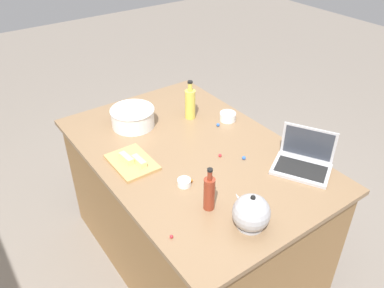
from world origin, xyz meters
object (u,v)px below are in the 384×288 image
Objects in this scene: butter_stick_left at (139,161)px; butter_stick_right at (127,158)px; mixing_bowl_large at (133,117)px; kettle at (251,213)px; ramekin_small at (228,117)px; laptop at (304,160)px; bottle_oil at (190,103)px; cutting_board at (132,162)px; ramekin_medium at (184,182)px; bottle_soy at (209,193)px.

butter_stick_left and butter_stick_right have the same top height.
mixing_bowl_large reaches higher than butter_stick_left.
kettle reaches higher than mixing_bowl_large.
mixing_bowl_large is 1.36× the size of kettle.
kettle reaches higher than ramekin_small.
laptop is 3.44× the size of butter_stick_left.
butter_stick_left is at bearing 117.16° from bottle_oil.
ramekin_small is (0.06, -0.76, 0.02)m from cutting_board.
ramekin_small is (0.11, -0.74, -0.01)m from butter_stick_left.
ramekin_small is (0.04, -0.79, -0.01)m from butter_stick_right.
cutting_board is (-0.37, 0.21, -0.06)m from mixing_bowl_large.
ramekin_medium is (-0.70, 0.07, -0.05)m from mixing_bowl_large.
bottle_oil reaches higher than kettle.
bottle_soy reaches higher than laptop.
laptop is at bearing -93.92° from bottle_soy.
butter_stick_right is at bearing 93.12° from ramekin_small.
ramekin_small reaches higher than cutting_board.
mixing_bowl_large reaches higher than cutting_board.
laptop is 0.65m from ramekin_small.
ramekin_medium is (0.42, 0.09, -0.06)m from kettle.
butter_stick_left is 1.01× the size of ramekin_small.
bottle_soy is 2.21× the size of butter_stick_right.
bottle_soy is 0.52m from butter_stick_left.
kettle is (-0.21, -0.08, -0.02)m from bottle_soy.
bottle_soy is at bearing -164.15° from butter_stick_right.
bottle_soy is (0.04, 0.64, 0.05)m from laptop.
bottle_soy is 1.14× the size of kettle.
laptop is 0.85m from bottle_oil.
ramekin_small is at bearing -118.95° from mixing_bowl_large.
bottle_soy reaches higher than butter_stick_right.
cutting_board is at bearing 94.58° from ramekin_small.
butter_stick_left is at bearing 21.80° from ramekin_medium.
laptop reaches higher than butter_stick_right.
laptop reaches higher than ramekin_medium.
kettle reaches higher than cutting_board.
butter_stick_right is (0.56, 0.16, -0.06)m from bottle_soy.
bottle_soy is 0.23m from kettle.
butter_stick_left is (-0.42, 0.19, -0.03)m from mixing_bowl_large.
bottle_soy reaches higher than ramekin_medium.
mixing_bowl_large is 0.46m from butter_stick_left.
laptop is 1.00m from butter_stick_right.
bottle_soy is at bearing -166.99° from butter_stick_left.
bottle_soy is at bearing 86.08° from laptop.
mixing_bowl_large is at bearing -24.19° from butter_stick_left.
kettle is 0.79m from cutting_board.
cutting_board is 0.77m from ramekin_small.
cutting_board is 2.77× the size of ramekin_small.
kettle is at bearing 106.54° from laptop.
bottle_oil is 3.71× the size of ramekin_medium.
cutting_board is 0.36m from ramekin_medium.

